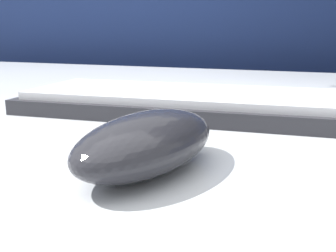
{
  "coord_description": "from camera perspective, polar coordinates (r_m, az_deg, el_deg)",
  "views": [
    {
      "loc": [
        0.08,
        -0.43,
        0.83
      ],
      "look_at": [
        -0.02,
        -0.17,
        0.76
      ],
      "focal_mm": 42.0,
      "sensor_mm": 36.0,
      "label": 1
    }
  ],
  "objects": [
    {
      "name": "keyboard",
      "position": [
        0.43,
        2.93,
        3.5
      ],
      "size": [
        0.37,
        0.16,
        0.02
      ],
      "rotation": [
        0.0,
        0.0,
        0.06
      ],
      "color": "#28282D",
      "rests_on": "desk"
    },
    {
      "name": "partition_panel",
      "position": [
        1.07,
        15.2,
        -1.07
      ],
      "size": [
        5.0,
        0.03,
        1.12
      ],
      "color": "navy",
      "rests_on": "ground_plane"
    },
    {
      "name": "computer_mouse_near",
      "position": [
        0.25,
        -2.97,
        -2.35
      ],
      "size": [
        0.09,
        0.14,
        0.04
      ],
      "rotation": [
        0.0,
        0.0,
        -0.2
      ],
      "color": "#232328",
      "rests_on": "desk"
    }
  ]
}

